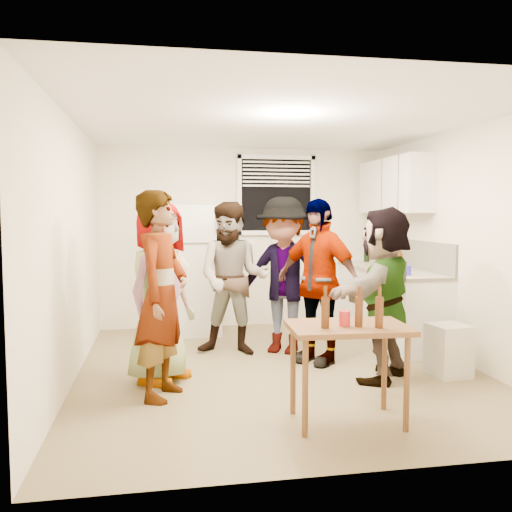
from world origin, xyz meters
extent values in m
cube|color=white|center=(-0.75, 1.88, 0.85)|extent=(0.70, 0.70, 1.70)
cube|color=white|center=(1.70, 1.15, 0.43)|extent=(0.60, 2.20, 0.86)
cube|color=beige|center=(1.70, 1.15, 0.88)|extent=(0.64, 2.22, 0.04)
cube|color=#A5A296|center=(1.99, 1.15, 1.08)|extent=(0.03, 2.20, 0.36)
cube|color=white|center=(1.83, 1.35, 1.95)|extent=(0.34, 1.60, 0.70)
cylinder|color=white|center=(1.68, 1.22, 0.90)|extent=(0.12, 0.12, 0.26)
cylinder|color=black|center=(1.75, 2.07, 0.90)|extent=(0.08, 0.08, 0.31)
cylinder|color=#47230C|center=(1.60, 0.63, 0.90)|extent=(0.06, 0.06, 0.23)
cylinder|color=#2622D8|center=(1.56, 0.35, 0.90)|extent=(0.08, 0.08, 0.11)
cube|color=#EBE348|center=(1.92, 1.45, 0.98)|extent=(0.02, 0.19, 0.16)
cube|color=beige|center=(1.60, -0.50, 0.25)|extent=(0.39, 0.39, 0.51)
cylinder|color=#47230C|center=(0.28, -1.52, 0.76)|extent=(0.06, 0.06, 0.22)
cylinder|color=red|center=(0.18, -1.48, 0.76)|extent=(0.09, 0.09, 0.11)
imported|color=gray|center=(-1.19, -0.15, 0.00)|extent=(1.87, 1.67, 0.54)
imported|color=#141933|center=(-1.17, -0.63, 0.00)|extent=(1.91, 1.28, 0.43)
imported|color=brown|center=(-0.37, 0.70, 0.00)|extent=(1.33, 1.90, 0.65)
imported|color=#46464C|center=(0.20, 0.67, 0.00)|extent=(1.91, 2.12, 0.66)
imported|color=black|center=(0.47, 0.20, 0.00)|extent=(2.01, 1.90, 0.43)
imported|color=#CB863B|center=(0.93, -0.48, 0.00)|extent=(2.27, 2.26, 0.49)
camera|label=1|loc=(-1.17, -5.31, 1.60)|focal=38.00mm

